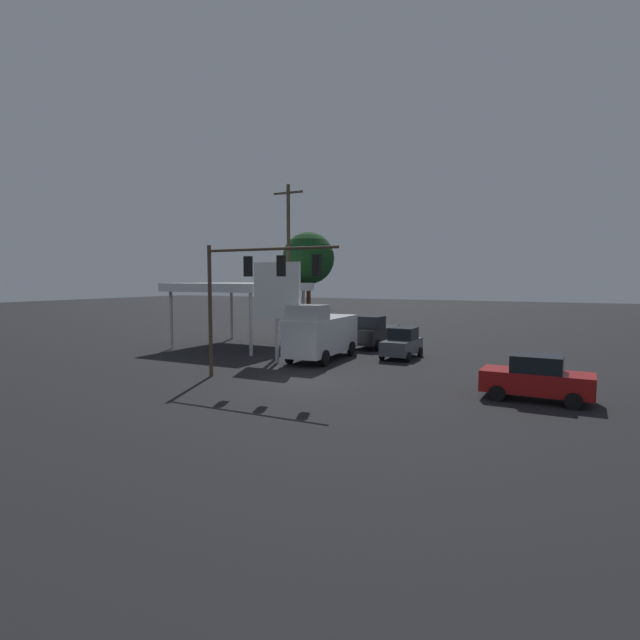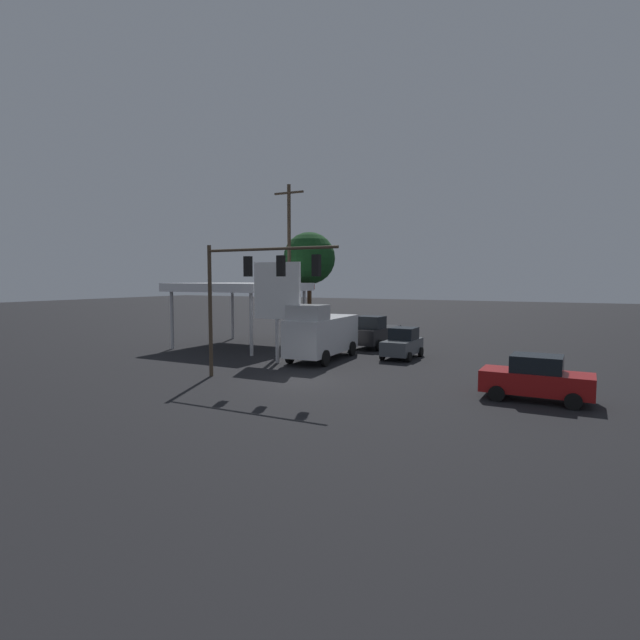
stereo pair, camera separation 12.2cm
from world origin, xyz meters
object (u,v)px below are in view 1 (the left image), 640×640
hatchback_crossing (402,344)px  utility_pole (289,263)px  delivery_truck (321,333)px  street_tree (308,259)px  pickup_parked (374,333)px  traffic_signal_assembly (254,279)px  price_sign (277,293)px  sedan_far (536,378)px

hatchback_crossing → utility_pole: bearing=-95.0°
delivery_truck → street_tree: street_tree is taller
utility_pole → pickup_parked: 8.19m
traffic_signal_assembly → utility_pole: (4.77, -11.24, 1.18)m
price_sign → street_tree: (3.97, -11.22, 2.56)m
sedan_far → pickup_parked: bearing=-44.8°
sedan_far → price_sign: bearing=-10.8°
utility_pole → street_tree: bearing=-77.7°
delivery_truck → street_tree: bearing=-150.4°
street_tree → hatchback_crossing: bearing=149.7°
traffic_signal_assembly → delivery_truck: bearing=-89.3°
traffic_signal_assembly → pickup_parked: bearing=-93.2°
sedan_far → traffic_signal_assembly: bearing=10.1°
utility_pole → sedan_far: size_ratio=2.71×
price_sign → traffic_signal_assembly: bearing=110.6°
sedan_far → delivery_truck: 13.91m
street_tree → pickup_parked: bearing=163.1°
price_sign → sedan_far: size_ratio=1.38×
price_sign → delivery_truck: price_sign is taller
utility_pole → price_sign: (-2.85, 6.14, -2.03)m
street_tree → traffic_signal_assembly: bearing=109.8°
price_sign → delivery_truck: 3.86m
traffic_signal_assembly → hatchback_crossing: (-4.23, -10.42, -4.15)m
hatchback_crossing → street_tree: 13.10m
pickup_parked → street_tree: (6.68, -2.03, 5.70)m
utility_pole → sedan_far: (-17.57, 9.10, -5.32)m
traffic_signal_assembly → price_sign: (1.92, -5.10, -0.85)m
hatchback_crossing → traffic_signal_assembly: bearing=-21.9°
utility_pole → pickup_parked: utility_pole is taller
utility_pole → delivery_truck: utility_pole is taller
delivery_truck → pickup_parked: bearing=169.5°
utility_pole → sedan_far: utility_pole is taller
price_sign → pickup_parked: bearing=-106.5°
pickup_parked → delivery_truck: (0.88, 6.95, 0.58)m
pickup_parked → price_sign: bearing=-13.7°
traffic_signal_assembly → street_tree: size_ratio=0.83×
pickup_parked → delivery_truck: bearing=-4.4°
traffic_signal_assembly → utility_pole: size_ratio=0.63×
street_tree → price_sign: bearing=109.5°
price_sign → street_tree: size_ratio=0.68×
hatchback_crossing → delivery_truck: 5.35m
delivery_truck → street_tree: (5.80, -8.97, 5.11)m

